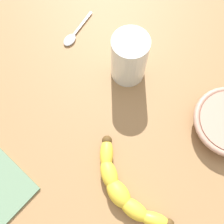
{
  "coord_description": "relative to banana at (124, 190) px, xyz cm",
  "views": [
    {
      "loc": [
        16.83,
        5.54,
        58.33
      ],
      "look_at": [
        -0.81,
        -3.66,
        5.0
      ],
      "focal_mm": 44.51,
      "sensor_mm": 36.0,
      "label": 1
    }
  ],
  "objects": [
    {
      "name": "wooden_tabletop",
      "position": [
        -11.84,
        -5.41,
        -3.32
      ],
      "size": [
        120.0,
        120.0,
        3.0
      ],
      "primitive_type": "cube",
      "color": "#956D44",
      "rests_on": "ground"
    },
    {
      "name": "smoothie_glass",
      "position": [
        -23.49,
        -10.74,
        3.75
      ],
      "size": [
        7.53,
        7.53,
        11.73
      ],
      "color": "silver",
      "rests_on": "wooden_tabletop"
    },
    {
      "name": "banana",
      "position": [
        0.0,
        0.0,
        0.0
      ],
      "size": [
        12.08,
        19.33,
        3.63
      ],
      "rotation": [
        0.0,
        0.0,
        1.11
      ],
      "color": "yellow",
      "rests_on": "wooden_tabletop"
    },
    {
      "name": "teaspoon",
      "position": [
        -25.26,
        -26.45,
        -1.42
      ],
      "size": [
        11.27,
        2.63,
        0.8
      ],
      "rotation": [
        0.0,
        0.0,
        6.22
      ],
      "color": "silver",
      "rests_on": "wooden_tabletop"
    }
  ]
}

